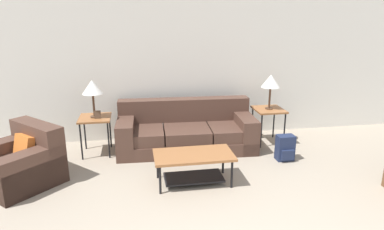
{
  "coord_description": "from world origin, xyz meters",
  "views": [
    {
      "loc": [
        -1.0,
        -1.52,
        2.26
      ],
      "look_at": [
        -0.16,
        3.35,
        0.8
      ],
      "focal_mm": 32.0,
      "sensor_mm": 36.0,
      "label": 1
    }
  ],
  "objects_px": {
    "table_lamp_right": "(271,82)",
    "side_table_right": "(269,112)",
    "armchair": "(21,163)",
    "side_table_left": "(95,121)",
    "coffee_table": "(194,161)",
    "backpack": "(285,148)",
    "table_lamp_left": "(92,88)",
    "couch": "(186,132)"
  },
  "relations": [
    {
      "from": "table_lamp_right",
      "to": "armchair",
      "type": "bearing_deg",
      "value": -167.02
    },
    {
      "from": "side_table_left",
      "to": "table_lamp_left",
      "type": "height_order",
      "value": "table_lamp_left"
    },
    {
      "from": "couch",
      "to": "backpack",
      "type": "relative_size",
      "value": 5.74
    },
    {
      "from": "coffee_table",
      "to": "armchair",
      "type": "bearing_deg",
      "value": 169.99
    },
    {
      "from": "table_lamp_left",
      "to": "table_lamp_right",
      "type": "relative_size",
      "value": 1.0
    },
    {
      "from": "coffee_table",
      "to": "table_lamp_left",
      "type": "bearing_deg",
      "value": 137.01
    },
    {
      "from": "side_table_left",
      "to": "couch",
      "type": "bearing_deg",
      "value": -0.8
    },
    {
      "from": "coffee_table",
      "to": "side_table_right",
      "type": "distance_m",
      "value": 2.09
    },
    {
      "from": "armchair",
      "to": "table_lamp_right",
      "type": "distance_m",
      "value": 4.13
    },
    {
      "from": "couch",
      "to": "backpack",
      "type": "bearing_deg",
      "value": -27.65
    },
    {
      "from": "couch",
      "to": "table_lamp_left",
      "type": "xyz_separation_m",
      "value": [
        -1.51,
        0.02,
        0.84
      ]
    },
    {
      "from": "side_table_left",
      "to": "backpack",
      "type": "relative_size",
      "value": 1.54
    },
    {
      "from": "couch",
      "to": "table_lamp_left",
      "type": "relative_size",
      "value": 3.85
    },
    {
      "from": "coffee_table",
      "to": "side_table_left",
      "type": "distance_m",
      "value": 1.95
    },
    {
      "from": "side_table_left",
      "to": "table_lamp_left",
      "type": "distance_m",
      "value": 0.56
    },
    {
      "from": "table_lamp_left",
      "to": "table_lamp_right",
      "type": "height_order",
      "value": "same"
    },
    {
      "from": "backpack",
      "to": "side_table_right",
      "type": "bearing_deg",
      "value": 88.55
    },
    {
      "from": "side_table_right",
      "to": "armchair",
      "type": "bearing_deg",
      "value": -167.02
    },
    {
      "from": "table_lamp_right",
      "to": "side_table_right",
      "type": "bearing_deg",
      "value": 0.0
    },
    {
      "from": "table_lamp_left",
      "to": "backpack",
      "type": "relative_size",
      "value": 1.49
    },
    {
      "from": "armchair",
      "to": "side_table_left",
      "type": "relative_size",
      "value": 2.06
    },
    {
      "from": "side_table_left",
      "to": "table_lamp_left",
      "type": "bearing_deg",
      "value": 0.0
    },
    {
      "from": "couch",
      "to": "coffee_table",
      "type": "distance_m",
      "value": 1.3
    },
    {
      "from": "couch",
      "to": "table_lamp_left",
      "type": "height_order",
      "value": "table_lamp_left"
    },
    {
      "from": "couch",
      "to": "backpack",
      "type": "xyz_separation_m",
      "value": [
        1.49,
        -0.78,
        -0.09
      ]
    },
    {
      "from": "armchair",
      "to": "side_table_left",
      "type": "bearing_deg",
      "value": 44.65
    },
    {
      "from": "armchair",
      "to": "backpack",
      "type": "distance_m",
      "value": 3.92
    },
    {
      "from": "armchair",
      "to": "couch",
      "type": "bearing_deg",
      "value": 20.04
    },
    {
      "from": "table_lamp_left",
      "to": "table_lamp_right",
      "type": "bearing_deg",
      "value": 0.0
    },
    {
      "from": "armchair",
      "to": "table_lamp_left",
      "type": "relative_size",
      "value": 2.14
    },
    {
      "from": "table_lamp_left",
      "to": "backpack",
      "type": "height_order",
      "value": "table_lamp_left"
    },
    {
      "from": "backpack",
      "to": "table_lamp_right",
      "type": "bearing_deg",
      "value": 88.55
    },
    {
      "from": "side_table_left",
      "to": "table_lamp_right",
      "type": "xyz_separation_m",
      "value": [
        3.02,
        0.0,
        0.56
      ]
    },
    {
      "from": "armchair",
      "to": "backpack",
      "type": "bearing_deg",
      "value": 1.58
    },
    {
      "from": "couch",
      "to": "table_lamp_left",
      "type": "distance_m",
      "value": 1.73
    },
    {
      "from": "coffee_table",
      "to": "side_table_right",
      "type": "relative_size",
      "value": 1.7
    },
    {
      "from": "coffee_table",
      "to": "table_lamp_left",
      "type": "height_order",
      "value": "table_lamp_left"
    },
    {
      "from": "armchair",
      "to": "coffee_table",
      "type": "relative_size",
      "value": 1.21
    },
    {
      "from": "couch",
      "to": "backpack",
      "type": "distance_m",
      "value": 1.68
    },
    {
      "from": "coffee_table",
      "to": "backpack",
      "type": "relative_size",
      "value": 2.63
    },
    {
      "from": "side_table_right",
      "to": "table_lamp_right",
      "type": "height_order",
      "value": "table_lamp_right"
    },
    {
      "from": "armchair",
      "to": "side_table_right",
      "type": "xyz_separation_m",
      "value": [
        3.94,
        0.91,
        0.28
      ]
    }
  ]
}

